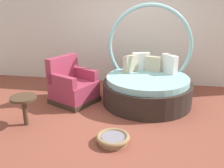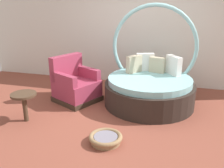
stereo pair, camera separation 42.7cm
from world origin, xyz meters
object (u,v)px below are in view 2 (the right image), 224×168
pet_basket (106,138)px  side_table (24,99)px  red_armchair (75,85)px  round_daybed (150,85)px

pet_basket → side_table: (-1.57, 0.32, 0.35)m
red_armchair → pet_basket: red_armchair is taller
round_daybed → red_armchair: 1.56m
red_armchair → side_table: (-0.47, -1.12, 0.10)m
pet_basket → side_table: size_ratio=0.98×
pet_basket → round_daybed: bearing=75.5°
pet_basket → red_armchair: bearing=127.3°
round_daybed → pet_basket: (-0.44, -1.70, -0.32)m
round_daybed → pet_basket: 1.79m
round_daybed → side_table: (-2.01, -1.38, 0.04)m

